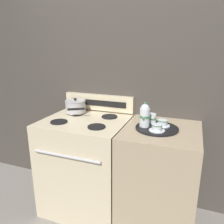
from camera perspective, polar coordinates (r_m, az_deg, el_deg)
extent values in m
plane|color=gray|center=(2.39, 1.20, -24.50)|extent=(6.00, 6.00, 0.00)
cube|color=#423D38|center=(2.20, 4.49, 4.14)|extent=(6.00, 0.05, 2.20)
cube|color=beige|center=(2.23, -6.60, -13.40)|extent=(0.77, 0.67, 0.93)
cylinder|color=silver|center=(1.84, -11.94, -11.28)|extent=(0.61, 0.02, 0.02)
cylinder|color=black|center=(2.25, -9.42, -0.21)|extent=(0.15, 0.15, 0.01)
cylinder|color=black|center=(2.09, -0.65, -1.22)|extent=(0.15, 0.15, 0.01)
cylinder|color=black|center=(2.01, -13.69, -2.50)|extent=(0.15, 0.15, 0.01)
cylinder|color=black|center=(1.83, -4.07, -3.87)|extent=(0.15, 0.15, 0.01)
cube|color=beige|center=(2.28, -3.49, 2.53)|extent=(0.75, 0.05, 0.16)
cube|color=black|center=(2.26, -3.77, 2.38)|extent=(0.61, 0.01, 0.06)
cube|color=tan|center=(2.04, 12.06, -16.64)|extent=(0.62, 0.67, 0.93)
cylinder|color=#B7B7BC|center=(2.23, -9.50, 1.34)|extent=(0.20, 0.20, 0.11)
cylinder|color=#B7B7BC|center=(2.22, -9.57, 2.89)|extent=(0.21, 0.21, 0.01)
sphere|color=black|center=(2.21, -9.59, 3.32)|extent=(0.03, 0.03, 0.03)
cylinder|color=black|center=(2.05, -9.36, 0.76)|extent=(0.15, 0.10, 0.02)
cylinder|color=black|center=(1.83, 11.64, -4.16)|extent=(0.35, 0.35, 0.01)
cylinder|color=silver|center=(1.81, 8.53, -1.39)|extent=(0.08, 0.08, 0.16)
cylinder|color=#427A4C|center=(1.81, 8.54, -1.15)|extent=(0.08, 0.08, 0.02)
sphere|color=silver|center=(1.79, 8.63, 1.00)|extent=(0.07, 0.07, 0.07)
sphere|color=#427A4C|center=(1.78, 8.69, 2.33)|extent=(0.02, 0.02, 0.02)
cone|color=silver|center=(1.75, 8.11, -1.72)|extent=(0.02, 0.06, 0.05)
cylinder|color=silver|center=(1.87, 13.00, -3.47)|extent=(0.13, 0.13, 0.01)
cylinder|color=silver|center=(1.86, 13.05, -2.71)|extent=(0.08, 0.08, 0.05)
cylinder|color=#427A4C|center=(1.86, 13.09, -2.16)|extent=(0.08, 0.08, 0.01)
cylinder|color=silver|center=(1.75, 11.62, -4.73)|extent=(0.13, 0.13, 0.01)
cylinder|color=silver|center=(1.74, 11.67, -3.93)|extent=(0.08, 0.08, 0.05)
cylinder|color=#427A4C|center=(1.74, 11.70, -3.34)|extent=(0.08, 0.08, 0.01)
cylinder|color=silver|center=(1.91, 10.41, -1.64)|extent=(0.07, 0.07, 0.08)
cylinder|color=#427A4C|center=(1.91, 10.41, -1.64)|extent=(0.07, 0.07, 0.01)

